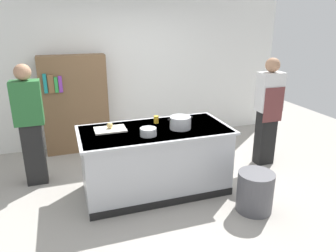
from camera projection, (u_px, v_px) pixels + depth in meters
ground_plane at (156, 190)px, 4.44m from camera, size 10.00×10.00×0.00m
back_wall at (122, 63)px, 5.84m from camera, size 6.40×0.12×3.00m
counter_island at (155, 159)px, 4.29m from camera, size 1.98×0.98×0.90m
cutting_board at (110, 129)px, 4.10m from camera, size 0.40×0.28×0.02m
onion at (110, 125)px, 4.10m from camera, size 0.08×0.08×0.08m
stock_pot at (180, 123)px, 4.14m from camera, size 0.34×0.28×0.16m
mixing_bowl at (148, 132)px, 3.90m from camera, size 0.20×0.20×0.10m
juice_cup at (156, 120)px, 4.37m from camera, size 0.07×0.07×0.10m
trash_bin at (255, 192)px, 3.90m from camera, size 0.44×0.44×0.51m
person_chef at (268, 110)px, 4.98m from camera, size 0.38×0.25×1.72m
person_guest at (30, 123)px, 4.35m from camera, size 0.38×0.24×1.72m
bookshelf at (76, 105)px, 5.50m from camera, size 1.10×0.31×1.70m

